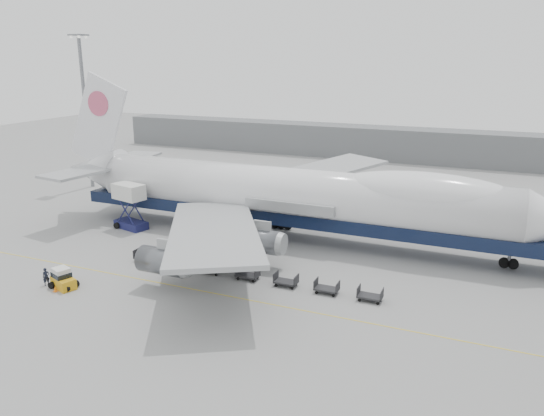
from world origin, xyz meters
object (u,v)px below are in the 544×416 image
at_px(airliner, 297,195).
at_px(ground_worker, 46,277).
at_px(baggage_tug, 63,279).
at_px(catering_truck, 130,203).

distance_m(airliner, ground_worker, 29.43).
distance_m(baggage_tug, ground_worker, 1.91).
relative_size(baggage_tug, ground_worker, 1.69).
xyz_separation_m(airliner, catering_truck, (-21.63, -4.61, -2.20)).
height_order(baggage_tug, ground_worker, baggage_tug).
relative_size(airliner, catering_truck, 11.15).
xyz_separation_m(airliner, baggage_tug, (-16.03, -22.62, -4.74)).
height_order(airliner, catering_truck, airliner).
height_order(airliner, baggage_tug, airliner).
distance_m(airliner, catering_truck, 22.23).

